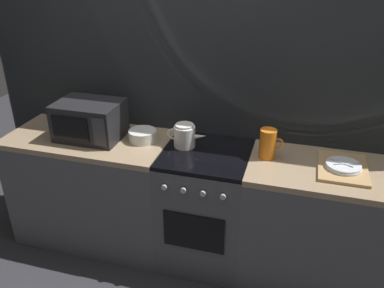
# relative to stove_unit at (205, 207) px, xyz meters

# --- Properties ---
(ground_plane) EXTENTS (8.00, 8.00, 0.00)m
(ground_plane) POSITION_rel_stove_unit_xyz_m (0.00, 0.00, -0.45)
(ground_plane) COLOR #2D2D33
(back_wall) EXTENTS (3.60, 0.05, 2.40)m
(back_wall) POSITION_rel_stove_unit_xyz_m (0.00, 0.32, 0.75)
(back_wall) COLOR gray
(back_wall) RESTS_ON ground_plane
(counter_left) EXTENTS (1.20, 0.60, 0.90)m
(counter_left) POSITION_rel_stove_unit_xyz_m (-0.90, 0.00, 0.00)
(counter_left) COLOR #515459
(counter_left) RESTS_ON ground_plane
(stove_unit) EXTENTS (0.60, 0.63, 0.90)m
(stove_unit) POSITION_rel_stove_unit_xyz_m (0.00, 0.00, 0.00)
(stove_unit) COLOR #4C4C51
(stove_unit) RESTS_ON ground_plane
(counter_right) EXTENTS (1.20, 0.60, 0.90)m
(counter_right) POSITION_rel_stove_unit_xyz_m (0.90, 0.00, 0.00)
(counter_right) COLOR #515459
(counter_right) RESTS_ON ground_plane
(microwave) EXTENTS (0.46, 0.35, 0.27)m
(microwave) POSITION_rel_stove_unit_xyz_m (-0.87, 0.00, 0.59)
(microwave) COLOR black
(microwave) RESTS_ON counter_left
(kettle) EXTENTS (0.28, 0.15, 0.17)m
(kettle) POSITION_rel_stove_unit_xyz_m (-0.17, 0.05, 0.53)
(kettle) COLOR white
(kettle) RESTS_ON stove_unit
(mixing_bowl) EXTENTS (0.20, 0.20, 0.08)m
(mixing_bowl) POSITION_rel_stove_unit_xyz_m (-0.48, 0.05, 0.49)
(mixing_bowl) COLOR silver
(mixing_bowl) RESTS_ON counter_left
(pitcher) EXTENTS (0.16, 0.11, 0.20)m
(pitcher) POSITION_rel_stove_unit_xyz_m (0.41, 0.05, 0.55)
(pitcher) COLOR orange
(pitcher) RESTS_ON counter_right
(dish_pile) EXTENTS (0.30, 0.40, 0.06)m
(dish_pile) POSITION_rel_stove_unit_xyz_m (0.89, 0.01, 0.47)
(dish_pile) COLOR tan
(dish_pile) RESTS_ON counter_right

